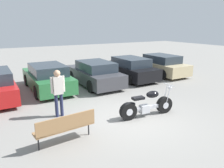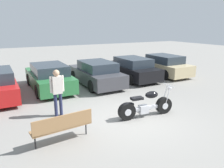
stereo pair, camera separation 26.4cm
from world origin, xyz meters
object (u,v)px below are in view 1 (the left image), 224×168
object	(u,v)px
parked_car_dark_grey	(94,74)
park_bench	(66,126)
motorcycle	(146,105)
parked_car_green	(47,78)
person_standing	(58,89)
parked_car_champagne	(160,65)
parked_car_black	(129,69)

from	to	relation	value
parked_car_dark_grey	park_bench	distance (m)	6.44
motorcycle	park_bench	size ratio (longest dim) A/B	1.26
parked_car_dark_grey	park_bench	xyz separation A→B (m)	(-3.50, -5.40, -0.10)
parked_car_green	person_standing	size ratio (longest dim) A/B	2.46
motorcycle	park_bench	bearing A→B (deg)	-173.08
motorcycle	parked_car_champagne	distance (m)	7.54
parked_car_dark_grey	person_standing	size ratio (longest dim) A/B	2.46
parked_car_green	parked_car_champagne	xyz separation A→B (m)	(7.67, -0.09, 0.00)
parked_car_green	park_bench	distance (m)	5.83
motorcycle	parked_car_black	bearing A→B (deg)	61.73
parked_car_champagne	person_standing	world-z (taller)	person_standing
parked_car_green	park_bench	bearing A→B (deg)	-99.36
person_standing	motorcycle	bearing A→B (deg)	-29.80
motorcycle	parked_car_black	xyz separation A→B (m)	(2.84, 5.28, 0.23)
parked_car_dark_grey	person_standing	xyz separation A→B (m)	(-3.09, -3.40, 0.41)
motorcycle	park_bench	world-z (taller)	motorcycle
parked_car_black	parked_car_champagne	world-z (taller)	same
parked_car_dark_grey	park_bench	size ratio (longest dim) A/B	2.44
parked_car_black	person_standing	world-z (taller)	person_standing
parked_car_green	park_bench	xyz separation A→B (m)	(-0.95, -5.75, -0.10)
parked_car_black	park_bench	xyz separation A→B (m)	(-6.06, -5.67, -0.10)
parked_car_green	parked_car_champagne	distance (m)	7.67
parked_car_dark_grey	person_standing	world-z (taller)	person_standing
parked_car_black	parked_car_green	bearing A→B (deg)	179.03
parked_car_green	parked_car_black	xyz separation A→B (m)	(5.11, -0.09, 0.00)
park_bench	parked_car_black	bearing A→B (deg)	43.08
motorcycle	parked_car_dark_grey	distance (m)	5.03
parked_car_champagne	motorcycle	bearing A→B (deg)	-135.67
motorcycle	parked_car_dark_grey	size ratio (longest dim) A/B	0.51
parked_car_black	person_standing	xyz separation A→B (m)	(-5.65, -3.66, 0.41)
person_standing	parked_car_dark_grey	bearing A→B (deg)	47.72
person_standing	parked_car_champagne	bearing A→B (deg)	24.02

